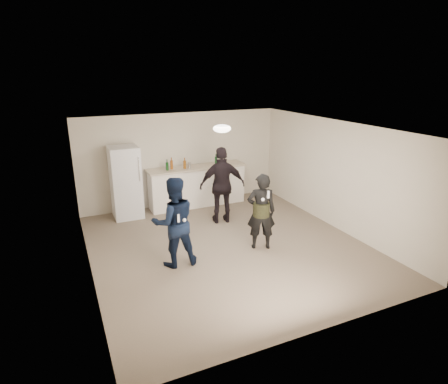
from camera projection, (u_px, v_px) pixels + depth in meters
name	position (u px, v px, depth m)	size (l,w,h in m)	color
floor	(228.00, 246.00, 7.94)	(6.00, 6.00, 0.00)	#6B5B4C
ceiling	(228.00, 128.00, 7.16)	(6.00, 6.00, 0.00)	silver
wall_back	(182.00, 159.00, 10.15)	(6.00, 6.00, 0.00)	beige
wall_front	(323.00, 253.00, 4.95)	(6.00, 6.00, 0.00)	beige
wall_left	(84.00, 210.00, 6.48)	(6.00, 6.00, 0.00)	beige
wall_right	(336.00, 175.00, 8.63)	(6.00, 6.00, 0.00)	beige
counter	(197.00, 187.00, 10.21)	(2.60, 0.56, 1.05)	white
counter_top	(197.00, 167.00, 10.04)	(2.68, 0.64, 0.04)	#BEB193
fridge	(126.00, 182.00, 9.29)	(0.70, 0.70, 1.80)	white
fridge_handle	(139.00, 169.00, 8.95)	(0.02, 0.02, 0.60)	silver
ceiling_dome	(222.00, 129.00, 7.44)	(0.36, 0.36, 0.16)	white
shaker	(189.00, 165.00, 9.82)	(0.08, 0.08, 0.17)	#B9B9BE
man	(174.00, 222.00, 6.95)	(0.84, 0.66, 1.73)	#0F2041
woman	(261.00, 212.00, 7.64)	(0.59, 0.39, 1.61)	black
camo_shorts	(261.00, 209.00, 7.63)	(0.34, 0.34, 0.28)	#303518
spectator	(222.00, 185.00, 8.94)	(1.09, 0.45, 1.86)	black
remote_man	(178.00, 218.00, 6.65)	(0.04, 0.04, 0.15)	white
nunchuk_man	(184.00, 220.00, 6.75)	(0.07, 0.07, 0.07)	white
remote_woman	(268.00, 194.00, 7.29)	(0.04, 0.04, 0.15)	white
nunchuk_woman	(263.00, 200.00, 7.31)	(0.07, 0.07, 0.07)	white
bottle_cluster	(181.00, 165.00, 9.80)	(1.40, 0.22, 0.24)	brown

